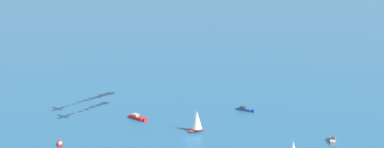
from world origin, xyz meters
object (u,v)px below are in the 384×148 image
object	(u,v)px
motorboat_far_port	(60,143)
sailboat_mid_cluster	(197,121)
motorboat_offshore	(333,141)
motorboat_ahead	(247,109)
motorboat_far_stbd	(139,118)

from	to	relation	value
motorboat_far_port	sailboat_mid_cluster	distance (m)	55.13
motorboat_offshore	sailboat_mid_cluster	world-z (taller)	sailboat_mid_cluster
motorboat_far_port	motorboat_ahead	world-z (taller)	motorboat_ahead
motorboat_far_stbd	motorboat_offshore	xyz separation A→B (m)	(-74.80, 37.08, -0.16)
motorboat_far_stbd	motorboat_offshore	distance (m)	83.49
motorboat_far_port	motorboat_ahead	distance (m)	87.26
motorboat_far_port	motorboat_ahead	bearing A→B (deg)	-159.88
motorboat_far_port	motorboat_far_stbd	bearing A→B (deg)	-141.38
motorboat_offshore	sailboat_mid_cluster	distance (m)	54.65
motorboat_far_port	sailboat_mid_cluster	bearing A→B (deg)	-173.07
motorboat_far_port	sailboat_mid_cluster	xyz separation A→B (m)	(-54.58, -6.63, 4.07)
motorboat_offshore	sailboat_mid_cluster	xyz separation A→B (m)	(51.06, -19.08, 3.90)
motorboat_offshore	motorboat_ahead	distance (m)	48.63
motorboat_offshore	sailboat_mid_cluster	bearing A→B (deg)	-20.49
motorboat_ahead	sailboat_mid_cluster	size ratio (longest dim) A/B	0.85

